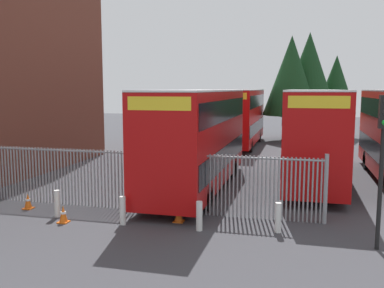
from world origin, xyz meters
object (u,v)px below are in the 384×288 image
(traffic_light_kerbside, at_px, (383,144))
(bollard_near_left, at_px, (57,204))
(bollard_far_right, at_px, (278,218))
(traffic_cone_near_kerb, at_px, (179,214))
(double_decker_bus_behind_fence_left, at_px, (313,132))
(double_decker_bus_far_back, at_px, (241,115))
(bollard_near_right, at_px, (199,216))
(bollard_center_front, at_px, (123,211))
(traffic_cone_by_gate, at_px, (28,201))
(traffic_cone_mid_forecourt, at_px, (63,214))
(double_decker_bus_near_gate, at_px, (198,135))

(traffic_light_kerbside, bearing_deg, bollard_near_left, 177.11)
(bollard_far_right, bearing_deg, traffic_cone_near_kerb, 175.55)
(double_decker_bus_behind_fence_left, bearing_deg, double_decker_bus_far_back, 112.70)
(bollard_far_right, bearing_deg, bollard_near_right, -169.79)
(bollard_center_front, xyz_separation_m, traffic_cone_by_gate, (-4.20, 0.86, -0.19))
(double_decker_bus_far_back, relative_size, bollard_far_right, 11.38)
(bollard_near_right, xyz_separation_m, traffic_cone_near_kerb, (-0.88, 0.69, -0.19))
(bollard_center_front, bearing_deg, traffic_cone_by_gate, 168.40)
(double_decker_bus_far_back, height_order, bollard_center_front, double_decker_bus_far_back)
(bollard_center_front, bearing_deg, double_decker_bus_far_back, 87.02)
(double_decker_bus_behind_fence_left, height_order, double_decker_bus_far_back, same)
(double_decker_bus_far_back, relative_size, traffic_cone_mid_forecourt, 18.32)
(double_decker_bus_far_back, distance_m, bollard_near_left, 20.91)
(double_decker_bus_behind_fence_left, bearing_deg, bollard_center_front, -126.05)
(bollard_far_right, relative_size, traffic_cone_mid_forecourt, 1.61)
(traffic_light_kerbside, bearing_deg, bollard_far_right, 164.62)
(double_decker_bus_behind_fence_left, relative_size, bollard_near_left, 11.38)
(bollard_center_front, xyz_separation_m, traffic_cone_near_kerb, (1.71, 0.74, -0.19))
(double_decker_bus_behind_fence_left, relative_size, bollard_far_right, 11.38)
(double_decker_bus_near_gate, relative_size, bollard_near_left, 11.38)
(bollard_center_front, bearing_deg, traffic_cone_near_kerb, 23.35)
(traffic_cone_by_gate, bearing_deg, double_decker_bus_far_back, 75.13)
(double_decker_bus_near_gate, distance_m, bollard_near_left, 6.87)
(double_decker_bus_behind_fence_left, bearing_deg, bollard_near_right, -113.08)
(traffic_cone_by_gate, bearing_deg, double_decker_bus_near_gate, 41.50)
(double_decker_bus_near_gate, relative_size, double_decker_bus_behind_fence_left, 1.00)
(double_decker_bus_far_back, bearing_deg, bollard_near_left, -100.12)
(bollard_near_left, xyz_separation_m, traffic_cone_by_gate, (-1.62, 0.62, -0.19))
(double_decker_bus_far_back, relative_size, bollard_near_right, 11.38)
(double_decker_bus_far_back, relative_size, bollard_center_front, 11.38)
(bollard_near_right, bearing_deg, double_decker_bus_near_gate, 103.84)
(double_decker_bus_behind_fence_left, relative_size, bollard_center_front, 11.38)
(bollard_center_front, bearing_deg, bollard_near_left, 174.59)
(double_decker_bus_far_back, height_order, traffic_cone_mid_forecourt, double_decker_bus_far_back)
(traffic_cone_near_kerb, bearing_deg, double_decker_bus_far_back, 91.80)
(double_decker_bus_behind_fence_left, xyz_separation_m, traffic_cone_mid_forecourt, (-8.22, -8.81, -2.13))
(double_decker_bus_behind_fence_left, distance_m, double_decker_bus_far_back, 13.25)
(traffic_cone_by_gate, bearing_deg, traffic_light_kerbside, -5.44)
(traffic_light_kerbside, bearing_deg, double_decker_bus_behind_fence_left, 100.22)
(bollard_near_left, bearing_deg, traffic_cone_mid_forecourt, -44.40)
(bollard_center_front, distance_m, traffic_cone_by_gate, 4.29)
(double_decker_bus_near_gate, xyz_separation_m, bollard_far_right, (3.80, -5.16, -1.95))
(bollard_near_left, bearing_deg, bollard_far_right, 1.80)
(traffic_cone_by_gate, bearing_deg, traffic_cone_mid_forecourt, -28.08)
(traffic_cone_near_kerb, bearing_deg, bollard_near_right, -38.34)
(double_decker_bus_far_back, distance_m, traffic_light_kerbside, 22.07)
(traffic_cone_near_kerb, bearing_deg, bollard_far_right, -4.45)
(double_decker_bus_far_back, height_order, bollard_near_left, double_decker_bus_far_back)
(bollard_near_left, distance_m, bollard_near_right, 5.17)
(double_decker_bus_behind_fence_left, relative_size, traffic_light_kerbside, 2.51)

